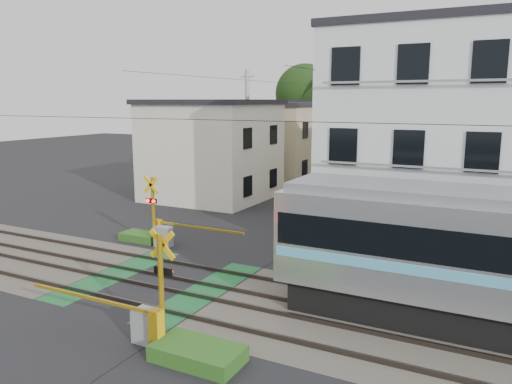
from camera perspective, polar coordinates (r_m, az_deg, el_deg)
The scene contains 11 objects.
ground at distance 17.95m, azimuth -11.15°, elevation -10.13°, with size 120.00×120.00×0.00m, color black.
track_bed at distance 17.93m, azimuth -11.16°, elevation -10.02°, with size 120.00×120.00×0.14m.
crossing_signal_near at distance 13.54m, azimuth -12.22°, elevation -13.92°, with size 4.74×0.65×3.09m.
crossing_signal_far at distance 22.00m, azimuth -10.64°, elevation -4.31°, with size 4.74×0.65×3.09m.
apartment_block at distance 22.75m, azimuth 21.99°, elevation 5.68°, with size 10.20×8.36×9.30m.
houses_row at distance 40.47m, azimuth 12.37°, elevation 5.94°, with size 22.07×31.35×6.80m.
tree_hill at distance 62.80m, azimuth 17.27°, elevation 9.63°, with size 40.00×12.69×11.40m.
catenary at distance 14.14m, azimuth 7.88°, elevation -0.04°, with size 60.00×5.04×7.00m.
utility_poles at distance 37.99m, azimuth 9.37°, elevation 7.03°, with size 7.90×42.00×8.00m.
pedestrian at distance 41.30m, azimuth 12.62°, elevation 2.70°, with size 0.64×0.42×1.74m, color #272A31.
weed_patches at distance 16.84m, azimuth -6.57°, elevation -10.73°, with size 10.25×8.80×0.40m.
Camera 1 is at (10.55, -13.11, 6.24)m, focal length 35.00 mm.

